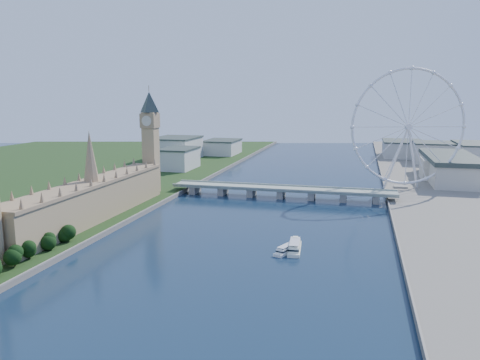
% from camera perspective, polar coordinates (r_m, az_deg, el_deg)
% --- Properties ---
extents(parliament_range, '(24.00, 200.00, 70.00)m').
position_cam_1_polar(parliament_range, '(384.42, -17.52, -2.32)').
color(parliament_range, tan).
rests_on(parliament_range, ground).
extents(big_ben, '(20.02, 20.02, 110.00)m').
position_cam_1_polar(big_ben, '(471.89, -10.89, 6.11)').
color(big_ben, tan).
rests_on(big_ben, ground).
extents(westminster_bridge, '(220.00, 22.00, 9.50)m').
position_cam_1_polar(westminster_bridge, '(462.81, 5.05, -1.32)').
color(westminster_bridge, gray).
rests_on(westminster_bridge, ground).
extents(london_eye, '(113.60, 39.12, 124.30)m').
position_cam_1_polar(london_eye, '(505.87, 19.83, 6.06)').
color(london_eye, silver).
rests_on(london_eye, ground).
extents(county_hall, '(54.00, 144.00, 35.00)m').
position_cam_1_polar(county_hall, '(594.78, 24.08, -0.26)').
color(county_hall, beige).
rests_on(county_hall, ground).
extents(city_skyline, '(505.00, 280.00, 32.00)m').
position_cam_1_polar(city_skyline, '(713.24, 11.64, 3.40)').
color(city_skyline, beige).
rests_on(city_skyline, ground).
extents(tour_boat_near, '(10.65, 32.07, 6.98)m').
position_cam_1_polar(tour_boat_near, '(307.68, 6.66, -8.57)').
color(tour_boat_near, white).
rests_on(tour_boat_near, ground).
extents(tour_boat_far, '(15.78, 25.82, 5.55)m').
position_cam_1_polar(tour_boat_far, '(303.57, 5.68, -8.81)').
color(tour_boat_far, white).
rests_on(tour_boat_far, ground).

